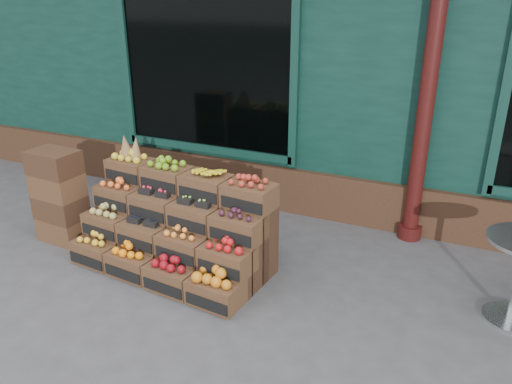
% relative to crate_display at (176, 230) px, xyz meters
% --- Properties ---
extents(ground, '(60.00, 60.00, 0.00)m').
position_rel_crate_display_xyz_m(ground, '(0.99, -0.39, -0.39)').
color(ground, '#434345').
rests_on(ground, ground).
extents(shop_facade, '(12.00, 6.24, 4.80)m').
position_rel_crate_display_xyz_m(shop_facade, '(0.99, 4.72, 2.00)').
color(shop_facade, '#0D2E26').
rests_on(shop_facade, ground).
extents(crate_display, '(2.12, 1.17, 1.28)m').
position_rel_crate_display_xyz_m(crate_display, '(0.00, 0.00, 0.00)').
color(crate_display, '#4C311E').
rests_on(crate_display, ground).
extents(spare_crates, '(0.57, 0.41, 1.09)m').
position_rel_crate_display_xyz_m(spare_crates, '(-1.53, -0.08, 0.15)').
color(spare_crates, '#4C311E').
rests_on(spare_crates, ground).
extents(shopkeeper, '(0.76, 0.51, 2.07)m').
position_rel_crate_display_xyz_m(shopkeeper, '(-0.35, 2.26, 0.64)').
color(shopkeeper, '#175022').
rests_on(shopkeeper, ground).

